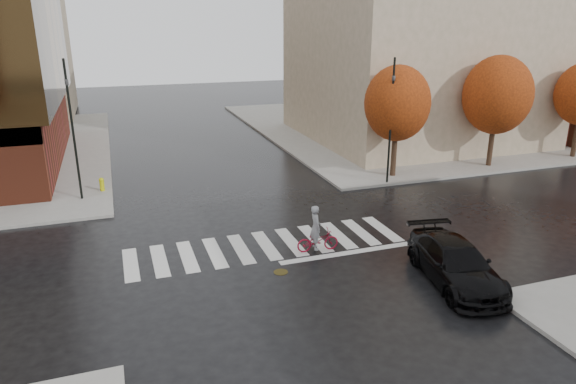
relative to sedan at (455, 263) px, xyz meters
name	(u,v)px	position (x,y,z in m)	size (l,w,h in m)	color
ground	(270,250)	(-5.50, 4.74, -0.75)	(120.00, 120.00, 0.00)	black
sidewalk_ne	(423,124)	(15.50, 25.74, -0.67)	(30.00, 30.00, 0.15)	gray
crosswalk	(266,245)	(-5.50, 5.24, -0.74)	(12.00, 3.00, 0.01)	silver
building_ne_tan	(417,18)	(11.50, 21.74, 8.40)	(16.00, 16.00, 18.00)	gray
tree_ne_a	(397,104)	(4.50, 12.14, 3.71)	(3.80, 3.80, 6.50)	#2E2114
tree_ne_b	(497,95)	(11.50, 12.14, 3.87)	(4.20, 4.20, 6.89)	#2E2114
sedan	(455,263)	(0.00, 0.00, 0.00)	(2.09, 5.14, 1.49)	black
cyclist	(317,236)	(-3.70, 4.05, -0.07)	(1.78, 0.74, 1.98)	maroon
traffic_light_nw	(72,122)	(-13.02, 13.74, 3.44)	(0.18, 0.15, 7.12)	black
traffic_light_ne	(391,114)	(3.50, 11.04, 3.35)	(0.15, 0.18, 6.98)	black
fire_hydrant	(102,184)	(-12.00, 14.74, -0.19)	(0.26, 0.26, 0.74)	#C3C50B
manhole	(281,272)	(-5.69, 2.74, -0.74)	(0.55, 0.55, 0.01)	#493F1A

